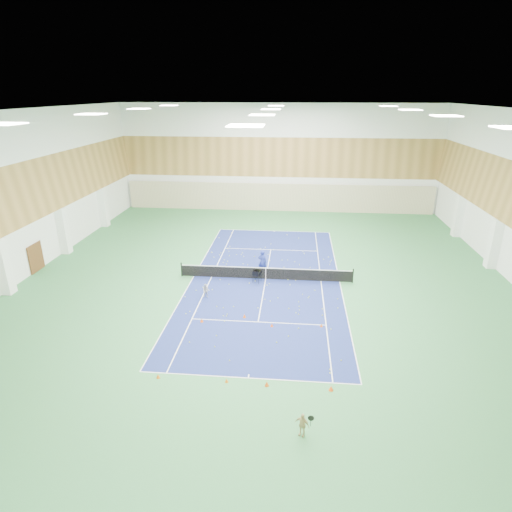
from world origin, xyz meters
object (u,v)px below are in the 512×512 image
Objects in this scene: tennis_net at (266,272)px; child_court at (206,291)px; child_apron at (302,424)px; ball_cart at (257,276)px; coach at (262,262)px.

tennis_net reaches higher than child_court.
child_court is (-3.83, -3.39, -0.06)m from tennis_net.
tennis_net reaches higher than child_apron.
ball_cart is (3.23, 2.79, -0.02)m from child_court.
coach reaches higher than child_court.
tennis_net is at bearing 125.03° from coach.
child_court is at bearing 69.98° from coach.
tennis_net is 12.95× the size of child_court.
child_apron reaches higher than ball_cart.
tennis_net is 6.74× the size of coach.
coach is at bearing 101.26° from ball_cart.
tennis_net is 15.58m from child_apron.
coach is 16.71m from child_apron.
ball_cart is at bearing 126.77° from child_apron.
ball_cart is (-0.60, -0.60, -0.07)m from tennis_net.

